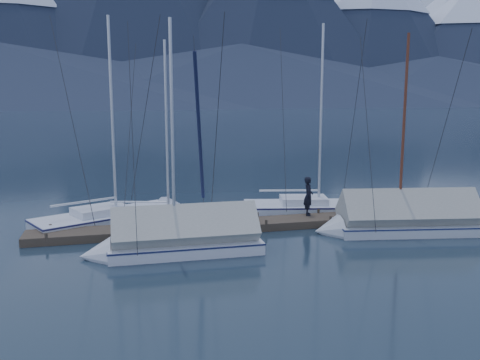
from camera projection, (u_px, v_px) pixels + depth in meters
name	position (u px, v px, depth m)	size (l,w,h in m)	color
ground	(252.00, 241.00, 20.57)	(1000.00, 1000.00, 0.00)	black
mountain_range	(125.00, 20.00, 366.69)	(877.00, 584.00, 150.50)	#475675
dock	(240.00, 226.00, 22.47)	(18.00, 1.50, 0.54)	#382D23
mooring_posts	(229.00, 222.00, 22.31)	(15.12, 1.52, 0.35)	#382D23
sailboat_open_left	(127.00, 216.00, 24.08)	(7.92, 5.37, 10.25)	silver
sailboat_open_mid	(179.00, 221.00, 23.30)	(7.11, 3.72, 9.05)	silver
sailboat_open_right	(329.00, 209.00, 25.59)	(7.95, 3.79, 10.14)	silver
sailboat_covered_near	(395.00, 222.00, 21.85)	(7.40, 3.43, 9.28)	silver
sailboat_covered_far	(171.00, 242.00, 18.94)	(6.71, 2.85, 9.39)	silver
person	(308.00, 196.00, 23.50)	(0.66, 0.43, 1.80)	black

